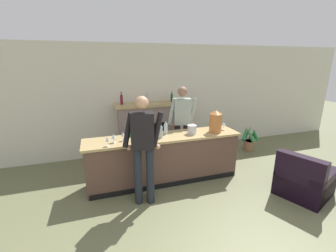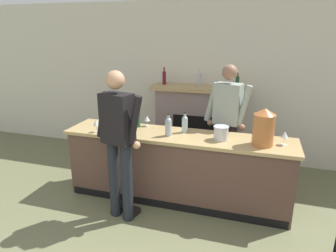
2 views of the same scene
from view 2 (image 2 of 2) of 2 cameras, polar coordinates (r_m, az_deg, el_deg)
wall_back_panel at (r=5.35m, az=8.77°, el=8.12°), size 12.00×0.07×2.75m
bar_counter at (r=4.09m, az=1.67°, el=-7.88°), size 3.02×0.64×0.95m
fireplace_stone at (r=5.29m, az=5.87°, el=0.44°), size 1.63×0.52×1.65m
person_customer at (r=3.53m, az=-9.37°, el=-2.75°), size 0.65×0.37×1.83m
person_bartender at (r=4.30m, az=11.09°, el=0.70°), size 0.65×0.36×1.82m
copper_dispenser at (r=3.66m, az=17.77°, el=-0.17°), size 0.25×0.29×0.45m
ice_bucket_steel at (r=3.76m, az=10.06°, el=-1.31°), size 0.19×0.19×0.17m
wine_bottle_merlot_tall at (r=3.97m, az=3.21°, el=0.50°), size 0.08×0.08×0.27m
wine_bottle_cabernet_heavy at (r=3.83m, az=0.07°, el=0.03°), size 0.08×0.08×0.29m
wine_bottle_rose_blush at (r=4.22m, az=-5.83°, el=1.48°), size 0.08×0.08×0.28m
wine_glass_by_dispenser at (r=4.09m, az=-13.58°, el=0.59°), size 0.08×0.08×0.18m
wine_glass_back_row at (r=3.78m, az=21.34°, el=-1.62°), size 0.08×0.08×0.17m
wine_glass_near_bucket at (r=4.16m, az=-11.28°, el=0.82°), size 0.08×0.08×0.17m
wine_glass_front_right at (r=4.13m, az=-8.83°, el=0.87°), size 0.07×0.07×0.16m
wine_glass_front_left at (r=4.24m, az=-4.05°, el=1.41°), size 0.09×0.09×0.15m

